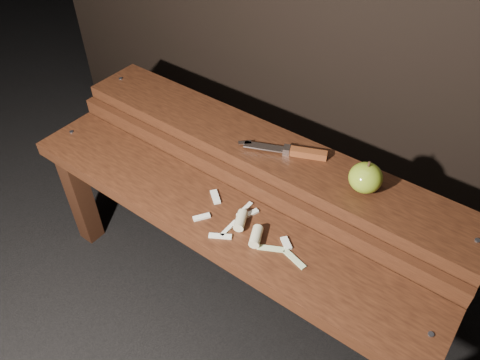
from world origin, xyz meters
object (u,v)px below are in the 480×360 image
Objects in this scene: bench_rear_tier at (262,169)px; knife at (297,152)px; apple at (366,178)px; bench_front_tier at (212,232)px.

knife is (0.09, 0.02, 0.10)m from bench_rear_tier.
apple is at bearing 0.86° from bench_rear_tier.
apple is at bearing 38.64° from bench_front_tier.
bench_rear_tier reaches higher than bench_front_tier.
bench_front_tier is at bearing -110.59° from knife.
bench_rear_tier is at bearing 90.00° from bench_front_tier.
bench_rear_tier is (0.00, 0.23, 0.06)m from bench_front_tier.
apple reaches higher than bench_front_tier.
apple reaches higher than bench_rear_tier.
bench_rear_tier is 5.32× the size of knife.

